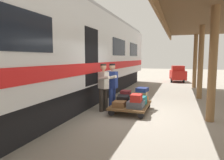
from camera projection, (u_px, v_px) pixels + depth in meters
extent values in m
plane|color=gray|center=(141.00, 115.00, 6.77)|extent=(60.00, 60.00, 0.00)
cylinder|color=brown|center=(195.00, 61.00, 12.81)|extent=(0.24, 0.24, 3.40)
cylinder|color=brown|center=(201.00, 62.00, 9.36)|extent=(0.24, 0.24, 3.40)
cylinder|color=brown|center=(213.00, 65.00, 5.92)|extent=(0.24, 0.24, 3.40)
cube|color=brown|center=(216.00, 2.00, 5.72)|extent=(3.20, 15.43, 0.16)
cube|color=brown|center=(160.00, 14.00, 6.24)|extent=(0.08, 15.43, 0.30)
cube|color=silver|center=(55.00, 46.00, 7.55)|extent=(3.00, 19.48, 2.90)
cube|color=black|center=(57.00, 96.00, 7.76)|extent=(2.55, 18.51, 0.90)
cube|color=#99999E|center=(54.00, 3.00, 7.38)|extent=(2.76, 19.09, 0.20)
cube|color=red|center=(92.00, 68.00, 7.16)|extent=(0.03, 19.09, 0.36)
cube|color=black|center=(134.00, 50.00, 13.48)|extent=(0.02, 2.14, 0.84)
cube|color=black|center=(120.00, 47.00, 10.27)|extent=(0.02, 2.14, 0.84)
cube|color=black|center=(19.00, 30.00, 3.85)|extent=(0.02, 2.14, 0.84)
cube|color=black|center=(91.00, 57.00, 7.13)|extent=(0.12, 1.10, 2.00)
cube|color=brown|center=(131.00, 105.00, 7.14)|extent=(1.23, 1.73, 0.07)
cylinder|color=black|center=(141.00, 115.00, 6.35)|extent=(0.21, 0.05, 0.21)
cylinder|color=black|center=(111.00, 113.00, 6.66)|extent=(0.21, 0.05, 0.21)
cylinder|color=black|center=(148.00, 106.00, 7.65)|extent=(0.21, 0.05, 0.21)
cylinder|color=black|center=(123.00, 104.00, 7.97)|extent=(0.21, 0.05, 0.21)
cube|color=brown|center=(119.00, 104.00, 6.77)|extent=(0.41, 0.46, 0.18)
cube|color=#CC6B23|center=(141.00, 100.00, 7.49)|extent=(0.48, 0.57, 0.18)
cube|color=#1E666B|center=(138.00, 101.00, 7.03)|extent=(0.54, 0.61, 0.29)
cube|color=#4C515B|center=(136.00, 105.00, 6.59)|extent=(0.53, 0.49, 0.22)
cube|color=maroon|center=(127.00, 99.00, 7.66)|extent=(0.45, 0.45, 0.18)
cube|color=black|center=(123.00, 100.00, 7.21)|extent=(0.49, 0.65, 0.29)
cube|color=tan|center=(142.00, 94.00, 7.50)|extent=(0.39, 0.39, 0.21)
cube|color=navy|center=(142.00, 90.00, 7.47)|extent=(0.44, 0.52, 0.15)
cube|color=#AD231E|center=(136.00, 98.00, 6.52)|extent=(0.34, 0.43, 0.24)
cube|color=maroon|center=(126.00, 93.00, 7.61)|extent=(0.39, 0.42, 0.23)
cylinder|color=navy|center=(113.00, 98.00, 7.48)|extent=(0.16, 0.16, 0.82)
cylinder|color=navy|center=(111.00, 99.00, 7.30)|extent=(0.16, 0.16, 0.82)
cube|color=navy|center=(112.00, 80.00, 7.31)|extent=(0.39, 0.27, 0.60)
cylinder|color=tan|center=(112.00, 71.00, 7.28)|extent=(0.09, 0.09, 0.06)
sphere|color=tan|center=(112.00, 67.00, 7.26)|extent=(0.22, 0.22, 0.22)
cylinder|color=black|center=(112.00, 65.00, 7.25)|extent=(0.21, 0.21, 0.06)
cylinder|color=navy|center=(109.00, 76.00, 7.54)|extent=(0.54, 0.18, 0.21)
cylinder|color=navy|center=(105.00, 77.00, 7.26)|extent=(0.54, 0.18, 0.21)
cylinder|color=#332D28|center=(101.00, 100.00, 7.17)|extent=(0.16, 0.16, 0.82)
cylinder|color=#332D28|center=(106.00, 99.00, 7.31)|extent=(0.16, 0.16, 0.82)
cube|color=silver|center=(103.00, 80.00, 7.16)|extent=(0.42, 0.37, 0.60)
cylinder|color=tan|center=(103.00, 71.00, 7.13)|extent=(0.09, 0.09, 0.06)
sphere|color=tan|center=(103.00, 67.00, 7.11)|extent=(0.22, 0.22, 0.22)
cylinder|color=#332D28|center=(103.00, 65.00, 7.10)|extent=(0.21, 0.21, 0.06)
cylinder|color=silver|center=(104.00, 78.00, 6.88)|extent=(0.51, 0.34, 0.21)
cylinder|color=silver|center=(111.00, 78.00, 7.10)|extent=(0.51, 0.34, 0.21)
cube|color=#B21E19|center=(178.00, 75.00, 16.03)|extent=(1.36, 1.86, 0.70)
cube|color=#B21E19|center=(178.00, 69.00, 15.65)|extent=(1.00, 0.84, 0.50)
cylinder|color=black|center=(184.00, 80.00, 15.36)|extent=(0.12, 0.40, 0.40)
cylinder|color=black|center=(171.00, 80.00, 15.65)|extent=(0.12, 0.40, 0.40)
cylinder|color=black|center=(183.00, 79.00, 16.49)|extent=(0.12, 0.40, 0.40)
cylinder|color=black|center=(172.00, 78.00, 16.78)|extent=(0.12, 0.40, 0.40)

